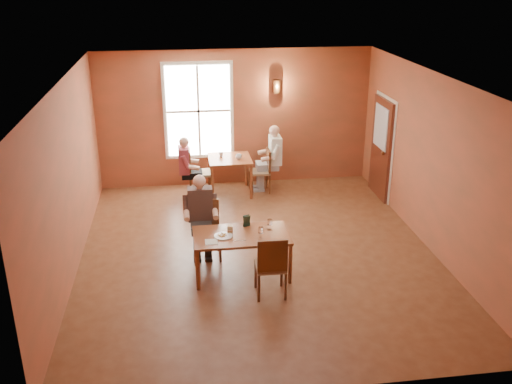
{
  "coord_description": "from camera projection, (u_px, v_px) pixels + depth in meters",
  "views": [
    {
      "loc": [
        -1.25,
        -8.69,
        4.62
      ],
      "look_at": [
        0.0,
        0.2,
        1.05
      ],
      "focal_mm": 40.0,
      "sensor_mm": 36.0,
      "label": 1
    }
  ],
  "objects": [
    {
      "name": "goblet_a",
      "position": [
        270.0,
        224.0,
        9.04
      ],
      "size": [
        0.1,
        0.1,
        0.2
      ],
      "primitive_type": null,
      "rotation": [
        0.0,
        0.0,
        0.24
      ],
      "color": "white",
      "rests_on": "main_table"
    },
    {
      "name": "knife",
      "position": [
        240.0,
        241.0,
        8.71
      ],
      "size": [
        0.21,
        0.02,
        0.0
      ],
      "primitive_type": "cube",
      "rotation": [
        0.0,
        0.0,
        -0.02
      ],
      "color": "silver",
      "rests_on": "main_table"
    },
    {
      "name": "second_table",
      "position": [
        230.0,
        176.0,
        12.33
      ],
      "size": [
        0.9,
        0.9,
        0.8
      ],
      "primitive_type": null,
      "color": "brown",
      "rests_on": "ground"
    },
    {
      "name": "wall_back",
      "position": [
        235.0,
        118.0,
        12.53
      ],
      "size": [
        6.0,
        0.04,
        3.0
      ],
      "primitive_type": "cube",
      "color": "brown",
      "rests_on": "ground"
    },
    {
      "name": "cup_a",
      "position": [
        239.0,
        157.0,
        12.09
      ],
      "size": [
        0.14,
        0.14,
        0.1
      ],
      "primitive_type": "imported",
      "rotation": [
        0.0,
        0.0,
        0.08
      ],
      "color": "white",
      "rests_on": "second_table"
    },
    {
      "name": "plate_food",
      "position": [
        223.0,
        236.0,
        8.84
      ],
      "size": [
        0.37,
        0.37,
        0.04
      ],
      "primitive_type": "cylinder",
      "rotation": [
        0.0,
        0.0,
        0.34
      ],
      "color": "white",
      "rests_on": "main_table"
    },
    {
      "name": "chair_diner_main",
      "position": [
        207.0,
        231.0,
        9.53
      ],
      "size": [
        0.43,
        0.43,
        0.98
      ],
      "primitive_type": null,
      "rotation": [
        0.0,
        0.0,
        3.14
      ],
      "color": "#5C3211",
      "rests_on": "ground"
    },
    {
      "name": "cup_b",
      "position": [
        221.0,
        154.0,
        12.26
      ],
      "size": [
        0.13,
        0.13,
        0.09
      ],
      "primitive_type": "imported",
      "rotation": [
        0.0,
        0.0,
        -0.3
      ],
      "color": "white",
      "rests_on": "second_table"
    },
    {
      "name": "sunglasses",
      "position": [
        278.0,
        241.0,
        8.69
      ],
      "size": [
        0.14,
        0.09,
        0.02
      ],
      "primitive_type": "cube",
      "rotation": [
        0.0,
        0.0,
        0.35
      ],
      "color": "black",
      "rests_on": "main_table"
    },
    {
      "name": "goblet_c",
      "position": [
        261.0,
        232.0,
        8.76
      ],
      "size": [
        0.1,
        0.1,
        0.2
      ],
      "primitive_type": null,
      "rotation": [
        0.0,
        0.0,
        -0.36
      ],
      "color": "white",
      "rests_on": "main_table"
    },
    {
      "name": "ceiling",
      "position": [
        258.0,
        79.0,
        8.76
      ],
      "size": [
        6.0,
        7.0,
        0.04
      ],
      "primitive_type": "cube",
      "color": "white",
      "rests_on": "wall_back"
    },
    {
      "name": "wall_front",
      "position": [
        304.0,
        279.0,
        6.09
      ],
      "size": [
        6.0,
        0.04,
        3.0
      ],
      "primitive_type": "cube",
      "color": "brown",
      "rests_on": "ground"
    },
    {
      "name": "chair_diner_white",
      "position": [
        260.0,
        171.0,
        12.38
      ],
      "size": [
        0.42,
        0.42,
        0.95
      ],
      "primitive_type": null,
      "rotation": [
        0.0,
        0.0,
        1.57
      ],
      "color": "#552917",
      "rests_on": "ground"
    },
    {
      "name": "window",
      "position": [
        199.0,
        111.0,
        12.31
      ],
      "size": [
        1.36,
        0.1,
        1.96
      ],
      "primitive_type": "cube",
      "color": "white",
      "rests_on": "wall_back"
    },
    {
      "name": "wall_sconce",
      "position": [
        277.0,
        86.0,
        12.3
      ],
      "size": [
        0.16,
        0.16,
        0.28
      ],
      "primitive_type": "cylinder",
      "color": "brown",
      "rests_on": "wall_back"
    },
    {
      "name": "diner_white",
      "position": [
        261.0,
        161.0,
        12.3
      ],
      "size": [
        0.56,
        0.56,
        1.4
      ],
      "primitive_type": null,
      "rotation": [
        0.0,
        0.0,
        1.57
      ],
      "color": "white",
      "rests_on": "ground"
    },
    {
      "name": "sandwich",
      "position": [
        230.0,
        230.0,
        8.95
      ],
      "size": [
        0.09,
        0.09,
        0.11
      ],
      "primitive_type": "cube",
      "rotation": [
        0.0,
        0.0,
        -0.05
      ],
      "color": "tan",
      "rests_on": "main_table"
    },
    {
      "name": "wall_right",
      "position": [
        432.0,
        163.0,
        9.7
      ],
      "size": [
        0.04,
        7.0,
        3.0
      ],
      "primitive_type": "cube",
      "color": "brown",
      "rests_on": "ground"
    },
    {
      "name": "door",
      "position": [
        380.0,
        148.0,
        11.97
      ],
      "size": [
        0.12,
        1.04,
        2.1
      ],
      "primitive_type": "cube",
      "color": "maroon",
      "rests_on": "ground"
    },
    {
      "name": "diner_maroon",
      "position": [
        198.0,
        166.0,
        12.15
      ],
      "size": [
        0.51,
        0.51,
        1.28
      ],
      "primitive_type": null,
      "rotation": [
        0.0,
        0.0,
        -1.57
      ],
      "color": "maroon",
      "rests_on": "ground"
    },
    {
      "name": "chair_empty",
      "position": [
        270.0,
        265.0,
        8.44
      ],
      "size": [
        0.45,
        0.45,
        1.0
      ],
      "primitive_type": null,
      "rotation": [
        0.0,
        0.0,
        -0.02
      ],
      "color": "#5A2B19",
      "rests_on": "ground"
    },
    {
      "name": "main_table",
      "position": [
        242.0,
        254.0,
        9.05
      ],
      "size": [
        1.5,
        0.85,
        0.7
      ],
      "primitive_type": null,
      "color": "brown",
      "rests_on": "ground"
    },
    {
      "name": "diner_main",
      "position": [
        207.0,
        222.0,
        9.44
      ],
      "size": [
        0.54,
        0.54,
        1.35
      ],
      "primitive_type": null,
      "rotation": [
        0.0,
        0.0,
        3.14
      ],
      "color": "#432B1F",
      "rests_on": "ground"
    },
    {
      "name": "chair_diner_maroon",
      "position": [
        200.0,
        172.0,
        12.2
      ],
      "size": [
        0.45,
        0.45,
        1.03
      ],
      "primitive_type": null,
      "rotation": [
        0.0,
        0.0,
        -1.57
      ],
      "color": "#5D3414",
      "rests_on": "ground"
    },
    {
      "name": "wall_left",
      "position": [
        68.0,
        180.0,
        8.92
      ],
      "size": [
        0.04,
        7.0,
        3.0
      ],
      "primitive_type": "cube",
      "color": "brown",
      "rests_on": "ground"
    },
    {
      "name": "napkin",
      "position": [
        211.0,
        242.0,
        8.67
      ],
      "size": [
        0.2,
        0.2,
        0.01
      ],
      "primitive_type": "cube",
      "rotation": [
        0.0,
        0.0,
        -0.03
      ],
      "color": "silver",
      "rests_on": "main_table"
    },
    {
      "name": "ground",
      "position": [
        258.0,
        252.0,
        9.86
      ],
      "size": [
        6.0,
        7.0,
        0.01
      ],
      "primitive_type": "cube",
      "color": "brown",
      "rests_on": "ground"
    },
    {
      "name": "menu_stand",
      "position": [
        247.0,
        221.0,
        9.17
      ],
      "size": [
        0.13,
        0.1,
        0.19
      ],
      "primitive_type": "cube",
      "rotation": [
        0.0,
        0.0,
        0.41
      ],
      "color": "black",
      "rests_on": "main_table"
    }
  ]
}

